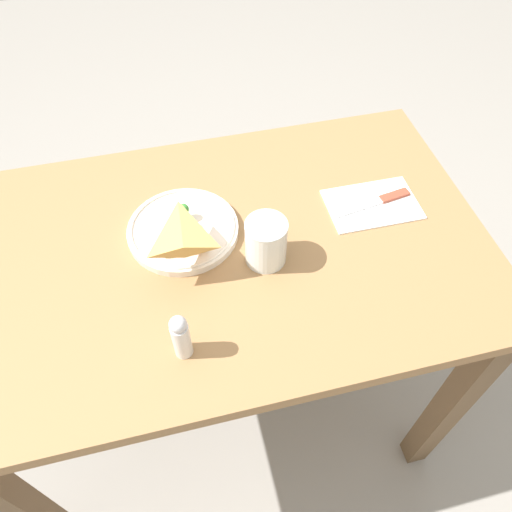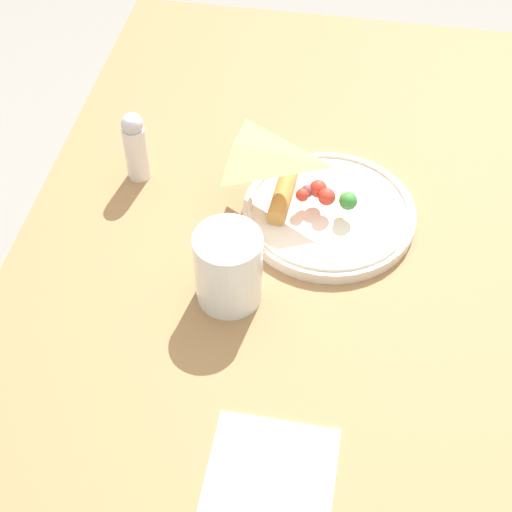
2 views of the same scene
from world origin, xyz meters
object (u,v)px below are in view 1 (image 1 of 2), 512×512
Objects in this scene: dining_table at (222,286)px; plate_pizza at (183,229)px; salt_shaker at (181,336)px; napkin_folded at (372,204)px; milk_glass at (266,243)px; butter_knife at (376,202)px.

plate_pizza is at bearing -40.51° from dining_table.
salt_shaker reaches higher than dining_table.
milk_glass is at bearing 18.34° from napkin_folded.
butter_knife is (-0.26, -0.09, -0.04)m from milk_glass.
milk_glass is (-0.14, 0.10, 0.03)m from plate_pizza.
butter_knife is 1.71× the size of salt_shaker.
napkin_folded is (-0.40, 0.02, -0.01)m from plate_pizza.
plate_pizza is 0.18m from milk_glass.
milk_glass is 0.27m from napkin_folded.
plate_pizza reaches higher than butter_knife.
plate_pizza is 2.14× the size of salt_shaker.
dining_table is 5.61× the size of napkin_folded.
plate_pizza is 1.25× the size of butter_knife.
salt_shaker is at bearing 29.26° from napkin_folded.
plate_pizza is 0.40m from napkin_folded.
butter_knife is at bearing -173.93° from dining_table.
dining_table is 0.30m from salt_shaker.
plate_pizza reaches higher than dining_table.
milk_glass is at bearing 145.35° from plate_pizza.
milk_glass is at bearing 150.11° from dining_table.
salt_shaker is (0.04, 0.26, 0.04)m from plate_pizza.
butter_knife is at bearing -161.94° from milk_glass.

